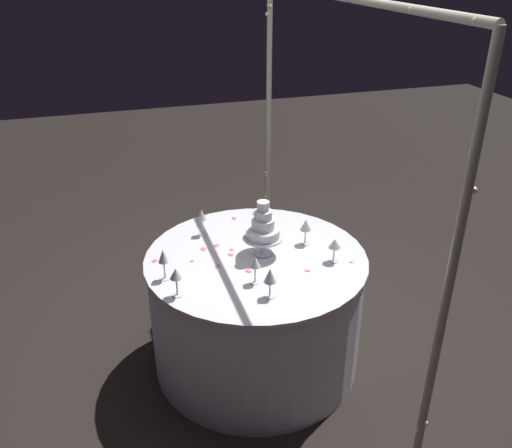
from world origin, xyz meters
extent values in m
plane|color=black|center=(0.00, 0.00, 0.00)|extent=(12.00, 12.00, 0.00)
cylinder|color=#B7B29E|center=(-1.05, 0.42, 1.01)|extent=(0.04, 0.04, 2.03)
cylinder|color=#B7B29E|center=(1.05, 0.42, 1.01)|extent=(0.04, 0.04, 2.03)
sphere|color=#F9EAB2|center=(-1.05, 0.40, 1.86)|extent=(0.02, 0.02, 0.02)
sphere|color=#F9EAB2|center=(1.06, 0.43, 0.42)|extent=(0.02, 0.02, 0.02)
sphere|color=#F9EAB2|center=(-1.04, 0.41, 0.75)|extent=(0.02, 0.02, 0.02)
sphere|color=#F9EAB2|center=(1.05, 0.41, 0.61)|extent=(0.02, 0.02, 0.02)
sphere|color=#F9EAB2|center=(-1.03, 0.41, 1.91)|extent=(0.02, 0.02, 0.02)
sphere|color=#F9EAB2|center=(1.06, 0.44, 1.50)|extent=(0.02, 0.02, 0.02)
sphere|color=#F9EAB2|center=(-1.04, 0.42, 1.90)|extent=(0.02, 0.02, 0.02)
sphere|color=#F9EAB2|center=(1.05, 0.44, 0.95)|extent=(0.02, 0.02, 0.02)
sphere|color=#F9EAB2|center=(0.24, 0.42, 2.03)|extent=(0.02, 0.02, 0.02)
sphere|color=#F9EAB2|center=(-1.05, 0.41, 0.77)|extent=(0.02, 0.02, 0.02)
sphere|color=#F9EAB2|center=(0.59, 0.41, 2.03)|extent=(0.02, 0.02, 0.02)
sphere|color=#F9EAB2|center=(-1.05, 0.40, 0.58)|extent=(0.02, 0.02, 0.02)
sphere|color=#F9EAB2|center=(1.05, 0.41, 0.37)|extent=(0.02, 0.02, 0.02)
sphere|color=#F9EAB2|center=(0.95, 0.41, 2.03)|extent=(0.02, 0.02, 0.02)
sphere|color=#F9EAB2|center=(-1.03, 0.41, 0.50)|extent=(0.02, 0.02, 0.02)
cylinder|color=white|center=(0.00, 0.00, 0.35)|extent=(1.20, 1.20, 0.70)
cylinder|color=white|center=(0.00, 0.00, 0.71)|extent=(1.23, 1.23, 0.02)
cylinder|color=silver|center=(-0.02, 0.04, 0.73)|extent=(0.11, 0.11, 0.01)
cylinder|color=silver|center=(-0.02, 0.04, 0.77)|extent=(0.02, 0.02, 0.09)
cylinder|color=silver|center=(-0.02, 0.04, 0.82)|extent=(0.22, 0.22, 0.01)
cylinder|color=white|center=(-0.02, 0.04, 0.85)|extent=(0.18, 0.18, 0.05)
cylinder|color=white|center=(-0.02, 0.04, 0.91)|extent=(0.13, 0.13, 0.06)
cylinder|color=white|center=(-0.02, 0.04, 0.96)|extent=(0.10, 0.10, 0.05)
cylinder|color=white|center=(-0.02, 0.04, 1.01)|extent=(0.07, 0.07, 0.05)
cylinder|color=silver|center=(0.07, -0.51, 0.72)|extent=(0.06, 0.06, 0.00)
cylinder|color=silver|center=(0.07, -0.51, 0.77)|extent=(0.01, 0.01, 0.09)
cone|color=silver|center=(0.07, -0.51, 0.85)|extent=(0.05, 0.05, 0.07)
cylinder|color=silver|center=(0.38, -0.05, 0.72)|extent=(0.06, 0.06, 0.00)
cylinder|color=silver|center=(0.38, -0.05, 0.77)|extent=(0.01, 0.01, 0.08)
cone|color=silver|center=(0.38, -0.05, 0.84)|extent=(0.06, 0.06, 0.07)
cylinder|color=silver|center=(-0.34, -0.23, 0.72)|extent=(0.06, 0.06, 0.00)
cylinder|color=silver|center=(-0.34, -0.23, 0.77)|extent=(0.01, 0.01, 0.09)
cone|color=silver|center=(-0.34, -0.23, 0.85)|extent=(0.05, 0.05, 0.07)
cylinder|color=silver|center=(-0.06, 0.31, 0.72)|extent=(0.06, 0.06, 0.00)
cylinder|color=silver|center=(-0.06, 0.31, 0.77)|extent=(0.01, 0.01, 0.08)
cone|color=silver|center=(-0.06, 0.31, 0.84)|extent=(0.06, 0.06, 0.06)
cylinder|color=silver|center=(0.17, 0.39, 0.72)|extent=(0.06, 0.06, 0.00)
cylinder|color=silver|center=(0.17, 0.39, 0.76)|extent=(0.01, 0.01, 0.08)
cone|color=silver|center=(0.17, 0.39, 0.83)|extent=(0.07, 0.07, 0.05)
cylinder|color=silver|center=(0.24, -0.48, 0.72)|extent=(0.06, 0.06, 0.00)
cylinder|color=silver|center=(0.24, -0.48, 0.77)|extent=(0.01, 0.01, 0.09)
cone|color=silver|center=(0.24, -0.48, 0.85)|extent=(0.06, 0.06, 0.05)
cylinder|color=silver|center=(0.24, -0.08, 0.72)|extent=(0.06, 0.06, 0.00)
cylinder|color=silver|center=(0.24, -0.08, 0.77)|extent=(0.01, 0.01, 0.09)
cone|color=silver|center=(0.24, -0.08, 0.84)|extent=(0.06, 0.06, 0.06)
ellipsoid|color=#EA6B84|center=(-0.12, -0.54, 0.72)|extent=(0.04, 0.05, 0.00)
ellipsoid|color=#EA6B84|center=(-0.05, -0.35, 0.72)|extent=(0.02, 0.03, 0.00)
ellipsoid|color=#EA6B84|center=(-0.18, 0.19, 0.72)|extent=(0.04, 0.04, 0.00)
ellipsoid|color=#EA6B84|center=(-0.11, -0.11, 0.72)|extent=(0.02, 0.03, 0.00)
ellipsoid|color=#EA6B84|center=(-0.16, -0.26, 0.72)|extent=(0.04, 0.04, 0.00)
ellipsoid|color=#EA6B84|center=(-0.51, 0.15, 0.72)|extent=(0.04, 0.04, 0.00)
ellipsoid|color=#EA6B84|center=(-0.19, -0.18, 0.72)|extent=(0.03, 0.04, 0.00)
ellipsoid|color=#EA6B84|center=(0.14, -0.08, 0.72)|extent=(0.05, 0.05, 0.00)
ellipsoid|color=#EA6B84|center=(0.21, 0.47, 0.72)|extent=(0.02, 0.03, 0.00)
ellipsoid|color=#EA6B84|center=(-0.06, -0.13, 0.72)|extent=(0.04, 0.04, 0.00)
ellipsoid|color=#EA6B84|center=(0.22, 0.21, 0.72)|extent=(0.04, 0.04, 0.00)
ellipsoid|color=#EA6B84|center=(-0.49, 0.01, 0.72)|extent=(0.04, 0.03, 0.00)
ellipsoid|color=#EA6B84|center=(-0.17, -0.18, 0.72)|extent=(0.03, 0.03, 0.00)
ellipsoid|color=#EA6B84|center=(0.04, -0.23, 0.72)|extent=(0.04, 0.04, 0.00)
ellipsoid|color=#EA6B84|center=(-0.24, 0.01, 0.72)|extent=(0.04, 0.04, 0.00)
ellipsoid|color=#EA6B84|center=(-0.21, -0.01, 0.72)|extent=(0.03, 0.02, 0.00)
camera|label=1|loc=(2.42, -0.76, 2.22)|focal=37.61mm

